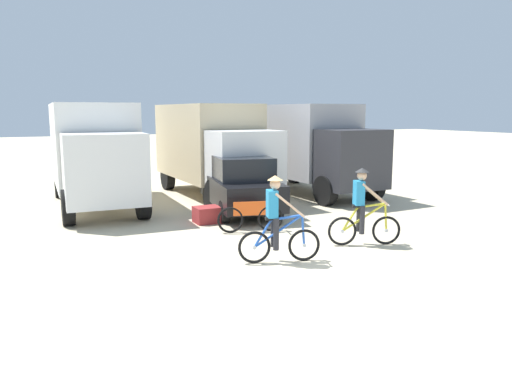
# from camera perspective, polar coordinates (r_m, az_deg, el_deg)

# --- Properties ---
(ground_plane) EXTENTS (120.00, 120.00, 0.00)m
(ground_plane) POSITION_cam_1_polar(r_m,az_deg,el_deg) (9.80, 7.36, -9.30)
(ground_plane) COLOR beige
(box_truck_white_box) EXTENTS (2.66, 6.84, 3.35)m
(box_truck_white_box) POSITION_cam_1_polar(r_m,az_deg,el_deg) (17.21, -18.02, 4.66)
(box_truck_white_box) COLOR white
(box_truck_white_box) RESTS_ON ground
(box_truck_tan_camper) EXTENTS (2.44, 6.77, 3.35)m
(box_truck_tan_camper) POSITION_cam_1_polar(r_m,az_deg,el_deg) (18.40, -5.04, 5.33)
(box_truck_tan_camper) COLOR #CCB78E
(box_truck_tan_camper) RESTS_ON ground
(box_truck_grey_hauler) EXTENTS (2.66, 6.85, 3.35)m
(box_truck_grey_hauler) POSITION_cam_1_polar(r_m,az_deg,el_deg) (19.34, 5.60, 5.51)
(box_truck_grey_hauler) COLOR #9E9EA3
(box_truck_grey_hauler) RESTS_ON ground
(sedan_parked) EXTENTS (2.49, 4.45, 1.76)m
(sedan_parked) POSITION_cam_1_polar(r_m,az_deg,el_deg) (15.31, -1.79, 0.86)
(sedan_parked) COLOR black
(sedan_parked) RESTS_ON ground
(cyclist_orange_shirt) EXTENTS (1.67, 0.67, 1.82)m
(cyclist_orange_shirt) POSITION_cam_1_polar(r_m,az_deg,el_deg) (10.27, 2.39, -3.48)
(cyclist_orange_shirt) COLOR black
(cyclist_orange_shirt) RESTS_ON ground
(cyclist_cowboy_hat) EXTENTS (1.63, 0.77, 1.82)m
(cyclist_cowboy_hat) POSITION_cam_1_polar(r_m,az_deg,el_deg) (11.85, 12.05, -1.97)
(cyclist_cowboy_hat) COLOR black
(cyclist_cowboy_hat) RESTS_ON ground
(bicycle_spare) EXTENTS (1.69, 0.63, 0.97)m
(bicycle_spare) POSITION_cam_1_polar(r_m,az_deg,el_deg) (12.93, -0.61, -2.86)
(bicycle_spare) COLOR black
(bicycle_spare) RESTS_ON ground
(supply_crate) EXTENTS (0.71, 0.62, 0.45)m
(supply_crate) POSITION_cam_1_polar(r_m,az_deg,el_deg) (14.11, -5.56, -2.59)
(supply_crate) COLOR #9E2D2D
(supply_crate) RESTS_ON ground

